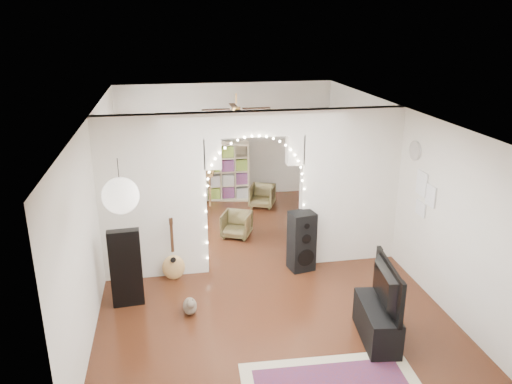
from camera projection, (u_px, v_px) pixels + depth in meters
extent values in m
plane|color=black|center=(254.00, 265.00, 8.69)|extent=(7.50, 7.50, 0.00)
cube|color=white|center=(254.00, 111.00, 7.80)|extent=(5.00, 7.50, 0.02)
cube|color=silver|center=(226.00, 141.00, 11.73)|extent=(5.00, 0.02, 2.70)
cube|color=silver|center=(323.00, 319.00, 4.76)|extent=(5.00, 0.02, 2.70)
cube|color=silver|center=(98.00, 202.00, 7.82)|extent=(0.02, 7.50, 2.70)
cube|color=silver|center=(396.00, 184.00, 8.67)|extent=(0.02, 7.50, 2.70)
cube|color=silver|center=(153.00, 198.00, 7.96)|extent=(1.70, 0.20, 2.70)
cube|color=silver|center=(349.00, 187.00, 8.52)|extent=(1.70, 0.20, 2.70)
cube|color=silver|center=(254.00, 124.00, 7.87)|extent=(1.60, 0.20, 0.40)
cube|color=white|center=(110.00, 162.00, 9.45)|extent=(0.04, 1.20, 1.40)
cylinder|color=white|center=(415.00, 150.00, 7.86)|extent=(0.03, 0.31, 0.31)
sphere|color=white|center=(121.00, 196.00, 5.40)|extent=(0.40, 0.40, 0.40)
cube|color=black|center=(126.00, 268.00, 7.31)|extent=(0.47, 0.18, 1.20)
ellipsoid|color=tan|center=(173.00, 258.00, 8.09)|extent=(0.39, 0.26, 0.44)
cube|color=black|center=(172.00, 237.00, 7.97)|extent=(0.05, 0.04, 0.51)
cube|color=black|center=(171.00, 221.00, 7.88)|extent=(0.06, 0.05, 0.11)
ellipsoid|color=brown|center=(190.00, 306.00, 7.25)|extent=(0.23, 0.33, 0.23)
sphere|color=brown|center=(191.00, 304.00, 7.09)|extent=(0.14, 0.14, 0.13)
cone|color=brown|center=(188.00, 300.00, 7.06)|extent=(0.04, 0.04, 0.05)
cone|color=brown|center=(193.00, 300.00, 7.07)|extent=(0.04, 0.04, 0.05)
cylinder|color=brown|center=(189.00, 304.00, 7.43)|extent=(0.05, 0.21, 0.07)
cube|color=black|center=(302.00, 241.00, 8.42)|extent=(0.46, 0.41, 1.03)
cylinder|color=black|center=(306.00, 258.00, 8.33)|extent=(0.30, 0.08, 0.30)
cylinder|color=black|center=(307.00, 239.00, 8.22)|extent=(0.16, 0.05, 0.16)
cylinder|color=black|center=(307.00, 226.00, 8.15)|extent=(0.09, 0.04, 0.09)
cube|color=black|center=(377.00, 323.00, 6.61)|extent=(0.52, 1.04, 0.50)
imported|color=black|center=(380.00, 285.00, 6.43)|extent=(0.28, 1.08, 0.62)
cube|color=beige|center=(220.00, 171.00, 11.68)|extent=(1.38, 0.60, 1.38)
cube|color=brown|center=(189.00, 171.00, 11.54)|extent=(1.34, 1.03, 0.05)
cylinder|color=brown|center=(164.00, 191.00, 11.37)|extent=(0.05, 0.05, 0.70)
cylinder|color=brown|center=(210.00, 191.00, 11.35)|extent=(0.05, 0.05, 0.70)
cylinder|color=brown|center=(170.00, 182.00, 11.98)|extent=(0.05, 0.05, 0.70)
cylinder|color=brown|center=(213.00, 183.00, 11.96)|extent=(0.05, 0.05, 0.70)
imported|color=silver|center=(188.00, 166.00, 11.50)|extent=(0.22, 0.22, 0.19)
imported|color=brown|center=(237.00, 225.00, 9.78)|extent=(0.70, 0.71, 0.50)
imported|color=brown|center=(262.00, 196.00, 11.37)|extent=(0.71, 0.71, 0.50)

